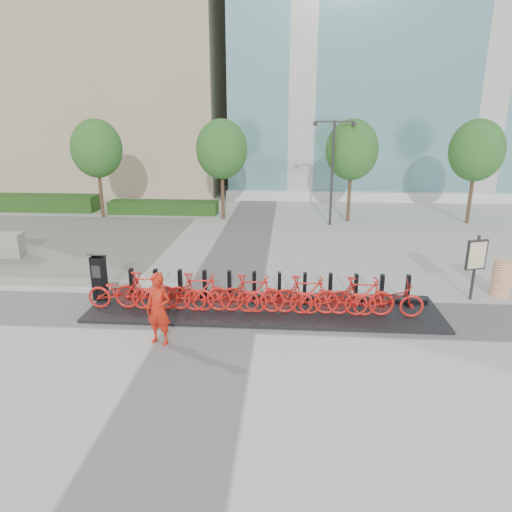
# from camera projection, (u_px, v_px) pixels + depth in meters

# --- Properties ---
(ground) EXTENTS (120.00, 120.00, 0.00)m
(ground) POSITION_uv_depth(u_px,v_px,m) (216.00, 313.00, 12.50)
(ground) COLOR #BABABA
(glass_building) EXTENTS (32.00, 16.00, 24.00)m
(glass_building) POSITION_uv_depth(u_px,v_px,m) (460.00, 18.00, 32.84)
(glass_building) COLOR #406D75
(glass_building) RESTS_ON ground
(gravel_patch) EXTENTS (14.00, 14.00, 0.00)m
(gravel_patch) POSITION_uv_depth(u_px,v_px,m) (14.00, 240.00, 19.87)
(gravel_patch) COLOR #605B4D
(gravel_patch) RESTS_ON ground
(hedge_a) EXTENTS (10.00, 1.40, 0.90)m
(hedge_a) POSITION_uv_depth(u_px,v_px,m) (11.00, 202.00, 26.22)
(hedge_a) COLOR #173D0D
(hedge_a) RESTS_ON ground
(hedge_b) EXTENTS (6.00, 1.20, 0.70)m
(hedge_b) POSITION_uv_depth(u_px,v_px,m) (164.00, 207.00, 25.34)
(hedge_b) COLOR #173D0D
(hedge_b) RESTS_ON ground
(tree_0) EXTENTS (2.60, 2.60, 5.10)m
(tree_0) POSITION_uv_depth(u_px,v_px,m) (97.00, 149.00, 23.46)
(tree_0) COLOR brown
(tree_0) RESTS_ON ground
(tree_1) EXTENTS (2.60, 2.60, 5.10)m
(tree_1) POSITION_uv_depth(u_px,v_px,m) (222.00, 149.00, 23.01)
(tree_1) COLOR brown
(tree_1) RESTS_ON ground
(tree_2) EXTENTS (2.60, 2.60, 5.10)m
(tree_2) POSITION_uv_depth(u_px,v_px,m) (352.00, 150.00, 22.56)
(tree_2) COLOR brown
(tree_2) RESTS_ON ground
(tree_3) EXTENTS (2.60, 2.60, 5.10)m
(tree_3) POSITION_uv_depth(u_px,v_px,m) (477.00, 151.00, 22.14)
(tree_3) COLOR brown
(tree_3) RESTS_ON ground
(streetlamp) EXTENTS (2.00, 0.20, 5.00)m
(streetlamp) POSITION_uv_depth(u_px,v_px,m) (333.00, 161.00, 21.81)
(streetlamp) COLOR #252525
(streetlamp) RESTS_ON ground
(dock_pad) EXTENTS (9.60, 2.40, 0.08)m
(dock_pad) POSITION_uv_depth(u_px,v_px,m) (264.00, 309.00, 12.69)
(dock_pad) COLOR black
(dock_pad) RESTS_ON ground
(dock_rail_posts) EXTENTS (8.02, 0.50, 0.85)m
(dock_rail_posts) POSITION_uv_depth(u_px,v_px,m) (267.00, 287.00, 13.00)
(dock_rail_posts) COLOR black
(dock_rail_posts) RESTS_ON dock_pad
(bike_0) EXTENTS (1.85, 0.64, 0.97)m
(bike_0) POSITION_uv_depth(u_px,v_px,m) (121.00, 292.00, 12.47)
(bike_0) COLOR red
(bike_0) RESTS_ON dock_pad
(bike_1) EXTENTS (1.79, 0.51, 1.08)m
(bike_1) POSITION_uv_depth(u_px,v_px,m) (146.00, 291.00, 12.41)
(bike_1) COLOR red
(bike_1) RESTS_ON dock_pad
(bike_2) EXTENTS (1.85, 0.64, 0.97)m
(bike_2) POSITION_uv_depth(u_px,v_px,m) (173.00, 293.00, 12.37)
(bike_2) COLOR red
(bike_2) RESTS_ON dock_pad
(bike_3) EXTENTS (1.79, 0.51, 1.08)m
(bike_3) POSITION_uv_depth(u_px,v_px,m) (199.00, 292.00, 12.31)
(bike_3) COLOR red
(bike_3) RESTS_ON dock_pad
(bike_4) EXTENTS (1.85, 0.64, 0.97)m
(bike_4) POSITION_uv_depth(u_px,v_px,m) (225.00, 295.00, 12.27)
(bike_4) COLOR red
(bike_4) RESTS_ON dock_pad
(bike_5) EXTENTS (1.79, 0.51, 1.08)m
(bike_5) POSITION_uv_depth(u_px,v_px,m) (252.00, 294.00, 12.21)
(bike_5) COLOR red
(bike_5) RESTS_ON dock_pad
(bike_6) EXTENTS (1.85, 0.64, 0.97)m
(bike_6) POSITION_uv_depth(u_px,v_px,m) (279.00, 296.00, 12.17)
(bike_6) COLOR red
(bike_6) RESTS_ON dock_pad
(bike_7) EXTENTS (1.79, 0.51, 1.08)m
(bike_7) POSITION_uv_depth(u_px,v_px,m) (306.00, 295.00, 12.11)
(bike_7) COLOR red
(bike_7) RESTS_ON dock_pad
(bike_8) EXTENTS (1.85, 0.64, 0.97)m
(bike_8) POSITION_uv_depth(u_px,v_px,m) (333.00, 298.00, 12.07)
(bike_8) COLOR red
(bike_8) RESTS_ON dock_pad
(bike_9) EXTENTS (1.79, 0.51, 1.08)m
(bike_9) POSITION_uv_depth(u_px,v_px,m) (361.00, 296.00, 12.01)
(bike_9) COLOR red
(bike_9) RESTS_ON dock_pad
(bike_10) EXTENTS (1.85, 0.64, 0.97)m
(bike_10) POSITION_uv_depth(u_px,v_px,m) (388.00, 299.00, 11.97)
(bike_10) COLOR red
(bike_10) RESTS_ON dock_pad
(kiosk) EXTENTS (0.45, 0.39, 1.41)m
(kiosk) POSITION_uv_depth(u_px,v_px,m) (99.00, 277.00, 13.05)
(kiosk) COLOR black
(kiosk) RESTS_ON dock_pad
(worker_red) EXTENTS (0.73, 0.58, 1.74)m
(worker_red) POSITION_uv_depth(u_px,v_px,m) (158.00, 309.00, 10.60)
(worker_red) COLOR red
(worker_red) RESTS_ON ground
(construction_barrel) EXTENTS (0.57, 0.57, 1.09)m
(construction_barrel) POSITION_uv_depth(u_px,v_px,m) (502.00, 278.00, 13.60)
(construction_barrel) COLOR #DD5700
(construction_barrel) RESTS_ON ground
(map_sign) EXTENTS (0.63, 0.29, 1.94)m
(map_sign) POSITION_uv_depth(u_px,v_px,m) (476.00, 258.00, 13.07)
(map_sign) COLOR #252525
(map_sign) RESTS_ON ground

